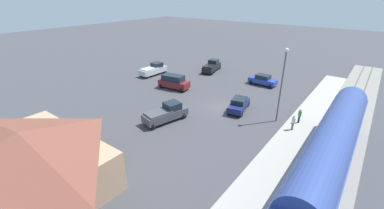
{
  "coord_description": "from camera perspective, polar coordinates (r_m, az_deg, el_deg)",
  "views": [
    {
      "loc": [
        -15.23,
        26.93,
        14.08
      ],
      "look_at": [
        2.4,
        3.46,
        1.0
      ],
      "focal_mm": 23.57,
      "sensor_mm": 36.0,
      "label": 1
    }
  ],
  "objects": [
    {
      "name": "ground_plane",
      "position": [
        33.99,
        6.76,
        -0.63
      ],
      "size": [
        200.0,
        200.0,
        0.0
      ],
      "primitive_type": "plane",
      "color": "#424247"
    },
    {
      "name": "railway_track",
      "position": [
        30.37,
        30.27,
        -7.02
      ],
      "size": [
        4.8,
        70.0,
        0.3
      ],
      "color": "gray",
      "rests_on": "ground"
    },
    {
      "name": "platform",
      "position": [
        30.77,
        23.04,
        -5.01
      ],
      "size": [
        3.2,
        46.0,
        0.3
      ],
      "color": "#A8A399",
      "rests_on": "ground"
    },
    {
      "name": "station_building",
      "position": [
        22.94,
        -33.4,
        -10.52
      ],
      "size": [
        12.65,
        9.51,
        5.01
      ],
      "color": "tan",
      "rests_on": "ground"
    },
    {
      "name": "pedestrian_on_platform",
      "position": [
        31.31,
        23.17,
        -2.19
      ],
      "size": [
        0.36,
        0.36,
        1.71
      ],
      "color": "#23284C",
      "rests_on": "platform"
    },
    {
      "name": "pedestrian_waiting_far",
      "position": [
        29.46,
        21.94,
        -3.62
      ],
      "size": [
        0.36,
        0.36,
        1.71
      ],
      "color": "brown",
      "rests_on": "platform"
    },
    {
      "name": "pickup_charcoal",
      "position": [
        29.97,
        -5.89,
        -1.94
      ],
      "size": [
        3.22,
        5.71,
        2.14
      ],
      "color": "#47494F",
      "rests_on": "ground"
    },
    {
      "name": "pickup_black",
      "position": [
        49.44,
        4.51,
        8.64
      ],
      "size": [
        3.04,
        5.69,
        2.14
      ],
      "color": "black",
      "rests_on": "ground"
    },
    {
      "name": "suv_maroon",
      "position": [
        40.17,
        -4.16,
        5.18
      ],
      "size": [
        5.13,
        2.93,
        2.22
      ],
      "color": "maroon",
      "rests_on": "ground"
    },
    {
      "name": "pickup_silver",
      "position": [
        47.67,
        -8.7,
        7.85
      ],
      "size": [
        2.19,
        5.48,
        2.14
      ],
      "color": "silver",
      "rests_on": "ground"
    },
    {
      "name": "sedan_blue",
      "position": [
        43.42,
        15.71,
        5.4
      ],
      "size": [
        4.57,
        2.41,
        1.74
      ],
      "color": "#283D9E",
      "rests_on": "ground"
    },
    {
      "name": "sedan_navy",
      "position": [
        33.08,
        10.55,
        0.06
      ],
      "size": [
        2.7,
        4.78,
        1.74
      ],
      "color": "navy",
      "rests_on": "ground"
    },
    {
      "name": "light_pole_near_platform",
      "position": [
        29.89,
        19.79,
        5.68
      ],
      "size": [
        0.44,
        0.44,
        8.7
      ],
      "color": "#515156",
      "rests_on": "ground"
    }
  ]
}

